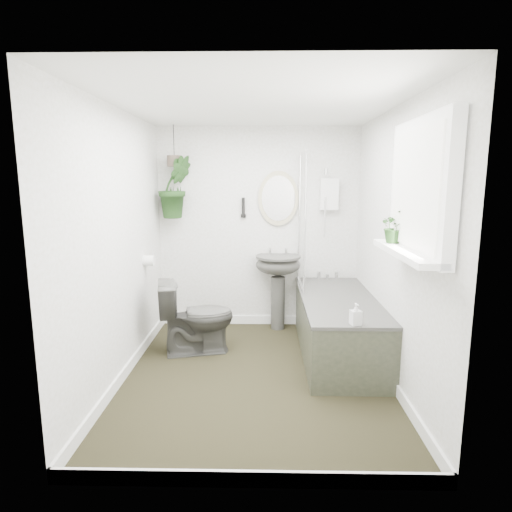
{
  "coord_description": "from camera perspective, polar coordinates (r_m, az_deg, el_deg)",
  "views": [
    {
      "loc": [
        0.08,
        -3.53,
        1.71
      ],
      "look_at": [
        0.0,
        0.15,
        1.05
      ],
      "focal_mm": 30.0,
      "sensor_mm": 36.0,
      "label": 1
    }
  ],
  "objects": [
    {
      "name": "floor",
      "position": [
        3.93,
        -0.05,
        -15.8
      ],
      "size": [
        2.3,
        2.8,
        0.02
      ],
      "primitive_type": "cube",
      "color": "black",
      "rests_on": "ground"
    },
    {
      "name": "ceiling",
      "position": [
        3.59,
        -0.05,
        19.79
      ],
      "size": [
        2.3,
        2.8,
        0.02
      ],
      "primitive_type": "cube",
      "color": "white",
      "rests_on": "ground"
    },
    {
      "name": "wall_back",
      "position": [
        4.98,
        0.3,
        3.68
      ],
      "size": [
        2.3,
        0.02,
        2.3
      ],
      "primitive_type": "cube",
      "color": "white",
      "rests_on": "ground"
    },
    {
      "name": "wall_front",
      "position": [
        2.2,
        -0.84,
        -4.57
      ],
      "size": [
        2.3,
        0.02,
        2.3
      ],
      "primitive_type": "cube",
      "color": "white",
      "rests_on": "ground"
    },
    {
      "name": "wall_left",
      "position": [
        3.78,
        -17.9,
        1.16
      ],
      "size": [
        0.02,
        2.8,
        2.3
      ],
      "primitive_type": "cube",
      "color": "white",
      "rests_on": "ground"
    },
    {
      "name": "wall_right",
      "position": [
        3.74,
        18.03,
        1.04
      ],
      "size": [
        0.02,
        2.8,
        2.3
      ],
      "primitive_type": "cube",
      "color": "white",
      "rests_on": "ground"
    },
    {
      "name": "skirting",
      "position": [
        3.9,
        -0.05,
        -15.01
      ],
      "size": [
        2.3,
        2.8,
        0.1
      ],
      "primitive_type": "cube",
      "color": "white",
      "rests_on": "floor"
    },
    {
      "name": "bathtub",
      "position": [
        4.34,
        10.87,
        -9.15
      ],
      "size": [
        0.72,
        1.72,
        0.58
      ],
      "primitive_type": null,
      "color": "#3B3B37",
      "rests_on": "floor"
    },
    {
      "name": "bath_screen",
      "position": [
        4.56,
        6.15,
        4.68
      ],
      "size": [
        0.04,
        0.72,
        1.4
      ],
      "primitive_type": null,
      "color": "silver",
      "rests_on": "bathtub"
    },
    {
      "name": "shower_box",
      "position": [
        4.93,
        9.72,
        8.14
      ],
      "size": [
        0.2,
        0.1,
        0.35
      ],
      "primitive_type": "cube",
      "color": "white",
      "rests_on": "wall_back"
    },
    {
      "name": "oval_mirror",
      "position": [
        4.91,
        3.0,
        7.68
      ],
      "size": [
        0.46,
        0.03,
        0.62
      ],
      "primitive_type": "ellipsoid",
      "color": "#BCB38A",
      "rests_on": "wall_back"
    },
    {
      "name": "wall_sconce",
      "position": [
        4.91,
        -1.71,
        6.52
      ],
      "size": [
        0.04,
        0.04,
        0.22
      ],
      "primitive_type": "cylinder",
      "color": "black",
      "rests_on": "wall_back"
    },
    {
      "name": "toilet_roll_holder",
      "position": [
        4.47,
        -14.1,
        -0.61
      ],
      "size": [
        0.11,
        0.11,
        0.11
      ],
      "primitive_type": "cylinder",
      "rotation": [
        0.0,
        1.57,
        0.0
      ],
      "color": "white",
      "rests_on": "wall_left"
    },
    {
      "name": "window_recess",
      "position": [
        3.01,
        21.1,
        8.36
      ],
      "size": [
        0.08,
        1.0,
        0.9
      ],
      "primitive_type": "cube",
      "color": "white",
      "rests_on": "wall_right"
    },
    {
      "name": "window_sill",
      "position": [
        3.02,
        19.35,
        0.46
      ],
      "size": [
        0.18,
        1.0,
        0.04
      ],
      "primitive_type": "cube",
      "color": "white",
      "rests_on": "wall_right"
    },
    {
      "name": "window_blinds",
      "position": [
        3.0,
        20.28,
        8.41
      ],
      "size": [
        0.01,
        0.86,
        0.76
      ],
      "primitive_type": "cube",
      "color": "white",
      "rests_on": "wall_right"
    },
    {
      "name": "toilet",
      "position": [
        4.33,
        -7.94,
        -7.99
      ],
      "size": [
        0.8,
        0.57,
        0.74
      ],
      "primitive_type": "imported",
      "rotation": [
        0.0,
        0.0,
        1.81
      ],
      "color": "#3B3B37",
      "rests_on": "floor"
    },
    {
      "name": "pedestal_sink",
      "position": [
        4.94,
        2.93,
        -4.83
      ],
      "size": [
        0.53,
        0.46,
        0.87
      ],
      "primitive_type": null,
      "rotation": [
        0.0,
        0.0,
        0.04
      ],
      "color": "#3B3B37",
      "rests_on": "floor"
    },
    {
      "name": "sill_plant",
      "position": [
        3.29,
        18.04,
        3.77
      ],
      "size": [
        0.25,
        0.23,
        0.24
      ],
      "primitive_type": "imported",
      "rotation": [
        0.0,
        0.0,
        0.19
      ],
      "color": "black",
      "rests_on": "window_sill"
    },
    {
      "name": "hanging_plant",
      "position": [
        4.89,
        -10.72,
        9.02
      ],
      "size": [
        0.48,
        0.44,
        0.69
      ],
      "primitive_type": "imported",
      "rotation": [
        0.0,
        0.0,
        0.48
      ],
      "color": "black",
      "rests_on": "ceiling"
    },
    {
      "name": "soap_bottle",
      "position": [
        3.48,
        13.16,
        -7.56
      ],
      "size": [
        0.09,
        0.1,
        0.17
      ],
      "primitive_type": "imported",
      "rotation": [
        0.0,
        0.0,
        0.25
      ],
      "color": "#333030",
      "rests_on": "bathtub"
    },
    {
      "name": "hanging_pot",
      "position": [
        4.89,
        -10.83,
        12.33
      ],
      "size": [
        0.16,
        0.16,
        0.12
      ],
      "primitive_type": "cylinder",
      "color": "brown",
      "rests_on": "ceiling"
    }
  ]
}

